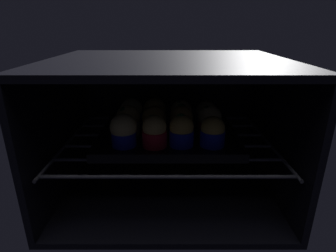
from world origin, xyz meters
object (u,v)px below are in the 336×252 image
(muffin_row2_col1, at_px, (155,112))
(baking_tray, at_px, (168,136))
(muffin_row2_col2, at_px, (181,113))
(muffin_row2_col0, at_px, (132,113))
(muffin_row2_col3, at_px, (206,114))
(muffin_row0_col3, at_px, (213,132))
(muffin_row0_col1, at_px, (154,131))
(muffin_row1_col0, at_px, (128,120))
(muffin_row0_col2, at_px, (182,131))
(muffin_row0_col0, at_px, (124,131))
(muffin_row1_col1, at_px, (154,121))
(muffin_row1_col2, at_px, (181,121))
(muffin_row1_col3, at_px, (209,120))

(muffin_row2_col1, bearing_deg, baking_tray, -62.79)
(baking_tray, bearing_deg, muffin_row2_col2, 61.70)
(muffin_row2_col0, xyz_separation_m, muffin_row2_col3, (0.22, 0.00, -0.01))
(muffin_row0_col3, relative_size, muffin_row2_col2, 0.98)
(muffin_row0_col1, xyz_separation_m, muffin_row1_col0, (-0.07, 0.08, 0.00))
(muffin_row0_col1, relative_size, muffin_row2_col3, 1.08)
(baking_tray, height_order, muffin_row0_col3, muffin_row0_col3)
(baking_tray, height_order, muffin_row0_col2, muffin_row0_col2)
(muffin_row0_col2, relative_size, muffin_row1_col0, 0.99)
(muffin_row2_col1, bearing_deg, muffin_row0_col1, -87.57)
(muffin_row1_col0, distance_m, muffin_row2_col3, 0.23)
(muffin_row0_col0, relative_size, muffin_row0_col3, 1.09)
(muffin_row0_col0, height_order, muffin_row1_col0, same)
(muffin_row0_col2, bearing_deg, baking_tray, 114.74)
(muffin_row0_col0, bearing_deg, muffin_row0_col2, 0.79)
(muffin_row0_col0, height_order, muffin_row1_col1, muffin_row0_col0)
(muffin_row0_col3, bearing_deg, muffin_row1_col2, 136.32)
(muffin_row0_col0, xyz_separation_m, muffin_row2_col3, (0.22, 0.15, -0.01))
(muffin_row2_col1, bearing_deg, muffin_row1_col2, -46.58)
(muffin_row1_col3, distance_m, muffin_row2_col2, 0.10)
(muffin_row1_col3, bearing_deg, muffin_row2_col1, 153.90)
(muffin_row0_col2, bearing_deg, muffin_row2_col3, 61.33)
(muffin_row0_col2, distance_m, muffin_row1_col0, 0.16)
(muffin_row2_col2, bearing_deg, muffin_row1_col0, -154.24)
(muffin_row1_col2, bearing_deg, muffin_row0_col2, -92.26)
(muffin_row0_col2, height_order, muffin_row2_col3, muffin_row0_col2)
(muffin_row2_col3, bearing_deg, muffin_row0_col3, -90.92)
(muffin_row1_col1, bearing_deg, muffin_row2_col2, 43.16)
(muffin_row0_col0, distance_m, muffin_row2_col3, 0.26)
(muffin_row0_col3, distance_m, muffin_row2_col1, 0.21)
(muffin_row1_col0, xyz_separation_m, muffin_row1_col2, (0.14, -0.00, -0.00))
(muffin_row0_col0, relative_size, muffin_row1_col1, 1.04)
(muffin_row1_col3, bearing_deg, muffin_row0_col2, -136.54)
(muffin_row0_col2, height_order, muffin_row1_col1, muffin_row0_col2)
(muffin_row0_col3, bearing_deg, muffin_row1_col1, 153.31)
(muffin_row1_col1, height_order, muffin_row2_col3, muffin_row1_col1)
(baking_tray, height_order, muffin_row0_col0, muffin_row0_col0)
(muffin_row0_col1, relative_size, muffin_row1_col2, 0.94)
(muffin_row0_col1, bearing_deg, muffin_row1_col1, 93.08)
(muffin_row0_col3, xyz_separation_m, muffin_row2_col1, (-0.15, 0.15, 0.00))
(muffin_row1_col1, xyz_separation_m, muffin_row1_col3, (0.15, 0.00, 0.00))
(muffin_row0_col1, bearing_deg, muffin_row1_col2, 46.90)
(muffin_row1_col3, xyz_separation_m, muffin_row2_col0, (-0.22, 0.07, 0.00))
(muffin_row2_col0, relative_size, muffin_row2_col2, 1.08)
(muffin_row0_col3, height_order, muffin_row2_col0, muffin_row2_col0)
(muffin_row2_col0, relative_size, muffin_row2_col1, 1.02)
(muffin_row0_col0, distance_m, muffin_row2_col2, 0.21)
(muffin_row0_col1, height_order, muffin_row2_col0, muffin_row2_col0)
(muffin_row2_col1, relative_size, muffin_row2_col3, 1.10)
(muffin_row0_col0, xyz_separation_m, muffin_row1_col0, (0.00, 0.07, 0.00))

